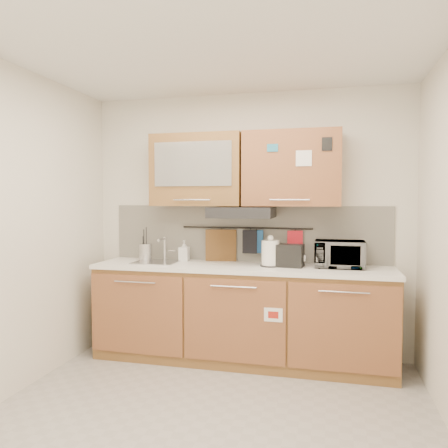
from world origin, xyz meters
The scene contains 20 objects.
floor centered at (0.00, 0.00, 0.00)m, with size 3.20×3.20×0.00m, color #9E9993.
ceiling centered at (0.00, 0.00, 2.60)m, with size 3.20×3.20×0.00m, color white.
wall_back centered at (0.00, 1.50, 1.30)m, with size 3.20×3.20×0.00m, color silver.
wall_left centered at (-1.60, 0.00, 1.30)m, with size 3.00×3.00×0.00m, color silver.
base_cabinet centered at (0.00, 1.19, 0.41)m, with size 2.80×0.64×0.88m.
countertop centered at (0.00, 1.19, 0.90)m, with size 2.82×0.62×0.04m, color white.
backsplash centered at (0.00, 1.49, 1.20)m, with size 2.80×0.02×0.56m, color silver.
upper_cabinets centered at (0.00, 1.32, 1.83)m, with size 1.82×0.37×0.70m.
range_hood centered at (0.00, 1.25, 1.42)m, with size 0.60×0.46×0.10m, color black.
sink centered at (-0.85, 1.21, 0.92)m, with size 0.42×0.40×0.26m.
utensil_rail centered at (0.00, 1.45, 1.26)m, with size 0.02×0.02×1.30m, color black.
utensil_crock centered at (-1.02, 1.30, 1.01)m, with size 0.17×0.17×0.34m.
kettle centered at (0.28, 1.21, 1.04)m, with size 0.22×0.22×0.29m.
toaster centered at (0.44, 1.22, 1.03)m, with size 0.29×0.20×0.21m.
microwave centered at (0.90, 1.28, 1.04)m, with size 0.44×0.30×0.25m, color #999999.
soap_bottle centered at (-0.62, 1.35, 1.03)m, with size 0.09×0.10×0.21m, color #999999.
cutting_board centered at (-0.25, 1.44, 1.05)m, with size 0.31×0.02×0.38m, color brown.
oven_mitt centered at (0.11, 1.44, 1.13)m, with size 0.14×0.03×0.23m, color #215498.
dark_pouch centered at (0.05, 1.44, 1.12)m, with size 0.15×0.04×0.23m, color black.
pot_holder centered at (0.49, 1.44, 1.15)m, with size 0.15×0.02×0.18m, color red.
Camera 1 is at (0.81, -2.82, 1.54)m, focal length 35.00 mm.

